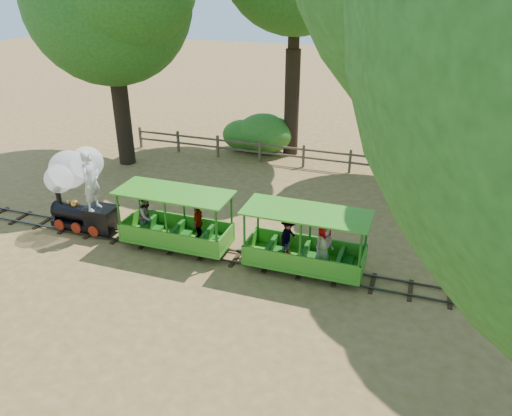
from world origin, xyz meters
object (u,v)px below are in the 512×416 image
(locomotive, at_px, (76,183))
(carriage_front, at_px, (173,225))
(fence, at_px, (327,157))
(carriage_rear, at_px, (304,247))

(locomotive, height_order, carriage_front, locomotive)
(carriage_front, xyz_separation_m, fence, (3.04, 8.01, -0.22))
(locomotive, distance_m, carriage_front, 3.48)
(locomotive, relative_size, carriage_rear, 0.85)
(carriage_front, xyz_separation_m, carriage_rear, (4.09, 0.03, 0.00))
(carriage_rear, height_order, fence, carriage_rear)
(carriage_front, height_order, fence, carriage_front)
(locomotive, distance_m, carriage_rear, 7.51)
(carriage_front, relative_size, fence, 0.19)
(carriage_front, bearing_deg, carriage_rear, 0.37)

